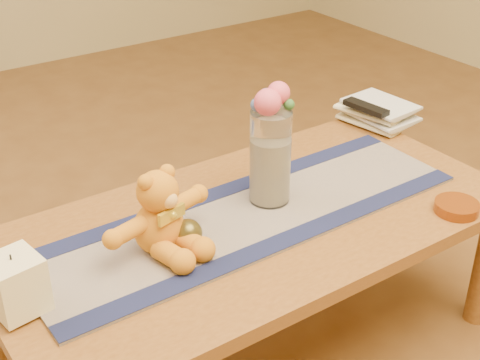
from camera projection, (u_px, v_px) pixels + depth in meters
floor at (254, 346)px, 2.02m from camera, size 5.50×5.50×0.00m
coffee_table_top at (255, 224)px, 1.81m from camera, size 1.40×0.70×0.04m
table_leg_br at (352, 185)px, 2.44m from camera, size 0.07×0.07×0.41m
persian_runner at (250, 216)px, 1.79m from camera, size 1.20×0.36×0.01m
runner_border_near at (284, 240)px, 1.69m from camera, size 1.20×0.07×0.00m
runner_border_far at (220, 192)px, 1.90m from camera, size 1.20×0.07×0.00m
teddy_bear at (158, 211)px, 1.62m from camera, size 0.34×0.31×0.20m
pillar_candle at (16, 284)px, 1.43m from camera, size 0.12×0.12×0.13m
candle_wick at (11, 257)px, 1.40m from camera, size 0.00×0.00×0.01m
glass_vase at (270, 157)px, 1.80m from camera, size 0.11×0.11×0.26m
potpourri_fill at (270, 170)px, 1.82m from camera, size 0.09×0.09×0.18m
rose_left at (268, 102)px, 1.70m from camera, size 0.07×0.07×0.07m
rose_right at (278, 93)px, 1.73m from camera, size 0.06×0.06×0.06m
blue_flower_back at (267, 97)px, 1.75m from camera, size 0.04×0.04×0.04m
blue_flower_side at (257, 105)px, 1.73m from camera, size 0.04×0.04×0.04m
leaf_sprig at (289, 105)px, 1.73m from camera, size 0.03×0.03×0.03m
bronze_ball at (188, 233)px, 1.65m from camera, size 0.08×0.08×0.07m
book_bottom at (362, 127)px, 2.27m from camera, size 0.20×0.25×0.02m
book_lower at (364, 122)px, 2.26m from camera, size 0.17×0.23×0.02m
book_upper at (361, 117)px, 2.25m from camera, size 0.21×0.26×0.02m
book_top at (364, 111)px, 2.24m from camera, size 0.18×0.24×0.02m
tv_remote at (366, 107)px, 2.22m from camera, size 0.07×0.16×0.02m
amber_dish at (457, 207)px, 1.82m from camera, size 0.15×0.15×0.03m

